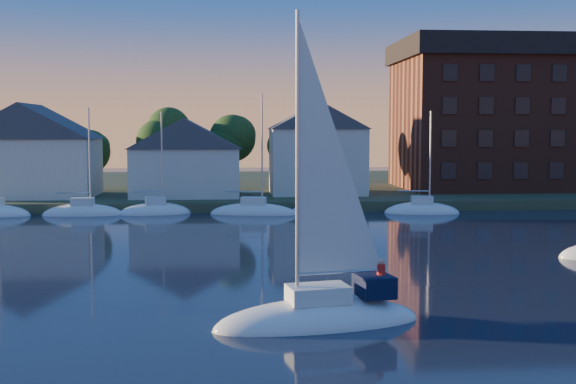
{
  "coord_description": "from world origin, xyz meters",
  "views": [
    {
      "loc": [
        -1.33,
        -18.83,
        8.1
      ],
      "look_at": [
        1.91,
        22.0,
        4.47
      ],
      "focal_mm": 45.0,
      "sensor_mm": 36.0,
      "label": 1
    }
  ],
  "objects": [
    {
      "name": "shoreline_land",
      "position": [
        0.0,
        75.0,
        0.0
      ],
      "size": [
        160.0,
        50.0,
        2.0
      ],
      "primitive_type": "cube",
      "color": "#384226",
      "rests_on": "ground"
    },
    {
      "name": "wooden_dock",
      "position": [
        0.0,
        52.0,
        0.0
      ],
      "size": [
        120.0,
        3.0,
        1.0
      ],
      "primitive_type": "cube",
      "color": "brown",
      "rests_on": "ground"
    },
    {
      "name": "clubhouse_west",
      "position": [
        -22.0,
        58.0,
        5.93
      ],
      "size": [
        13.65,
        9.45,
        9.64
      ],
      "color": "silver",
      "rests_on": "shoreline_land"
    },
    {
      "name": "clubhouse_centre",
      "position": [
        -6.0,
        57.0,
        5.13
      ],
      "size": [
        11.55,
        8.4,
        8.08
      ],
      "color": "silver",
      "rests_on": "shoreline_land"
    },
    {
      "name": "clubhouse_east",
      "position": [
        8.0,
        59.0,
        6.0
      ],
      "size": [
        10.5,
        8.4,
        9.8
      ],
      "color": "silver",
      "rests_on": "shoreline_land"
    },
    {
      "name": "condo_block",
      "position": [
        34.0,
        64.95,
        9.79
      ],
      "size": [
        31.0,
        17.0,
        17.4
      ],
      "color": "brown",
      "rests_on": "shoreline_land"
    },
    {
      "name": "tree_line",
      "position": [
        2.0,
        63.0,
        7.18
      ],
      "size": [
        93.4,
        5.4,
        8.9
      ],
      "color": "#3B2B1B",
      "rests_on": "shoreline_land"
    },
    {
      "name": "moored_fleet",
      "position": [
        -12.0,
        49.0,
        0.1
      ],
      "size": [
        63.5,
        2.4,
        12.05
      ],
      "color": "white",
      "rests_on": "ground"
    },
    {
      "name": "hero_sailboat",
      "position": [
        2.35,
        10.2,
        0.58
      ],
      "size": [
        9.23,
        4.43,
        13.86
      ],
      "rotation": [
        0.0,
        0.0,
        3.33
      ],
      "color": "white",
      "rests_on": "ground"
    }
  ]
}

